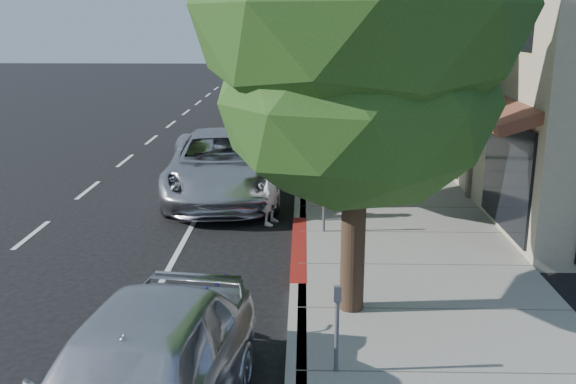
{
  "coord_description": "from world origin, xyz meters",
  "views": [
    {
      "loc": [
        0.09,
        -11.89,
        4.84
      ],
      "look_at": [
        -0.24,
        0.97,
        1.35
      ],
      "focal_mm": 40.0,
      "sensor_mm": 36.0,
      "label": 1
    }
  ],
  "objects_px": {
    "street_tree_5": "(318,29)",
    "cyclist": "(271,186)",
    "street_tree_3": "(324,10)",
    "street_tree_4": "(321,30)",
    "dark_suv_far": "(286,95)",
    "street_tree_1": "(338,28)",
    "street_tree_0": "(359,14)",
    "street_tree_2": "(329,21)",
    "silver_suv": "(222,165)",
    "pedestrian": "(385,127)",
    "dark_sedan": "(247,125)",
    "bicycle": "(183,309)",
    "white_pickup": "(291,110)",
    "near_car_a": "(136,383)"
  },
  "relations": [
    {
      "from": "dark_sedan",
      "to": "pedestrian",
      "type": "relative_size",
      "value": 2.43
    },
    {
      "from": "silver_suv",
      "to": "pedestrian",
      "type": "distance_m",
      "value": 7.79
    },
    {
      "from": "street_tree_0",
      "to": "street_tree_3",
      "type": "xyz_separation_m",
      "value": [
        0.0,
        18.0,
        0.27
      ]
    },
    {
      "from": "street_tree_4",
      "to": "street_tree_3",
      "type": "bearing_deg",
      "value": -90.0
    },
    {
      "from": "street_tree_3",
      "to": "cyclist",
      "type": "relative_size",
      "value": 4.46
    },
    {
      "from": "silver_suv",
      "to": "dark_sedan",
      "type": "xyz_separation_m",
      "value": [
        0.0,
        8.09,
        -0.19
      ]
    },
    {
      "from": "dark_sedan",
      "to": "pedestrian",
      "type": "bearing_deg",
      "value": -29.36
    },
    {
      "from": "street_tree_1",
      "to": "near_car_a",
      "type": "xyz_separation_m",
      "value": [
        -2.7,
        -9.5,
        -3.76
      ]
    },
    {
      "from": "street_tree_1",
      "to": "street_tree_2",
      "type": "bearing_deg",
      "value": 90.0
    },
    {
      "from": "street_tree_3",
      "to": "cyclist",
      "type": "distance_m",
      "value": 13.76
    },
    {
      "from": "street_tree_1",
      "to": "pedestrian",
      "type": "relative_size",
      "value": 4.33
    },
    {
      "from": "street_tree_1",
      "to": "street_tree_3",
      "type": "height_order",
      "value": "street_tree_3"
    },
    {
      "from": "street_tree_2",
      "to": "silver_suv",
      "type": "distance_m",
      "value": 6.69
    },
    {
      "from": "street_tree_2",
      "to": "bicycle",
      "type": "relative_size",
      "value": 3.74
    },
    {
      "from": "street_tree_0",
      "to": "cyclist",
      "type": "relative_size",
      "value": 4.2
    },
    {
      "from": "street_tree_3",
      "to": "white_pickup",
      "type": "relative_size",
      "value": 1.5
    },
    {
      "from": "street_tree_5",
      "to": "cyclist",
      "type": "relative_size",
      "value": 3.66
    },
    {
      "from": "street_tree_1",
      "to": "street_tree_5",
      "type": "distance_m",
      "value": 24.0
    },
    {
      "from": "pedestrian",
      "to": "street_tree_1",
      "type": "bearing_deg",
      "value": 76.7
    },
    {
      "from": "street_tree_4",
      "to": "dark_sedan",
      "type": "height_order",
      "value": "street_tree_4"
    },
    {
      "from": "pedestrian",
      "to": "street_tree_0",
      "type": "bearing_deg",
      "value": 83.89
    },
    {
      "from": "street_tree_1",
      "to": "pedestrian",
      "type": "height_order",
      "value": "street_tree_1"
    },
    {
      "from": "street_tree_2",
      "to": "bicycle",
      "type": "bearing_deg",
      "value": -101.58
    },
    {
      "from": "white_pickup",
      "to": "street_tree_2",
      "type": "bearing_deg",
      "value": -71.18
    },
    {
      "from": "street_tree_0",
      "to": "bicycle",
      "type": "relative_size",
      "value": 3.91
    },
    {
      "from": "street_tree_0",
      "to": "street_tree_2",
      "type": "distance_m",
      "value": 12.0
    },
    {
      "from": "street_tree_3",
      "to": "street_tree_5",
      "type": "xyz_separation_m",
      "value": [
        0.0,
        12.0,
        -0.97
      ]
    },
    {
      "from": "street_tree_0",
      "to": "near_car_a",
      "type": "distance_m",
      "value": 6.0
    },
    {
      "from": "street_tree_4",
      "to": "dark_suv_far",
      "type": "bearing_deg",
      "value": 170.76
    },
    {
      "from": "street_tree_3",
      "to": "street_tree_4",
      "type": "height_order",
      "value": "street_tree_3"
    },
    {
      "from": "street_tree_4",
      "to": "bicycle",
      "type": "distance_m",
      "value": 25.34
    },
    {
      "from": "street_tree_1",
      "to": "pedestrian",
      "type": "distance_m",
      "value": 8.38
    },
    {
      "from": "street_tree_4",
      "to": "street_tree_5",
      "type": "xyz_separation_m",
      "value": [
        0.0,
        6.0,
        -0.04
      ]
    },
    {
      "from": "cyclist",
      "to": "white_pickup",
      "type": "xyz_separation_m",
      "value": [
        0.2,
        14.06,
        -0.13
      ]
    },
    {
      "from": "pedestrian",
      "to": "dark_suv_far",
      "type": "bearing_deg",
      "value": -67.43
    },
    {
      "from": "street_tree_0",
      "to": "street_tree_3",
      "type": "relative_size",
      "value": 0.94
    },
    {
      "from": "street_tree_5",
      "to": "dark_suv_far",
      "type": "bearing_deg",
      "value": -107.46
    },
    {
      "from": "bicycle",
      "to": "dark_suv_far",
      "type": "xyz_separation_m",
      "value": [
        0.85,
        25.22,
        0.35
      ]
    },
    {
      "from": "street_tree_5",
      "to": "cyclist",
      "type": "xyz_separation_m",
      "value": [
        -1.6,
        -25.0,
        -3.25
      ]
    },
    {
      "from": "street_tree_1",
      "to": "street_tree_2",
      "type": "height_order",
      "value": "street_tree_1"
    },
    {
      "from": "street_tree_4",
      "to": "street_tree_0",
      "type": "bearing_deg",
      "value": -90.0
    },
    {
      "from": "street_tree_0",
      "to": "street_tree_1",
      "type": "height_order",
      "value": "street_tree_0"
    },
    {
      "from": "street_tree_5",
      "to": "pedestrian",
      "type": "distance_m",
      "value": 17.15
    },
    {
      "from": "near_car_a",
      "to": "white_pickup",
      "type": "bearing_deg",
      "value": 94.51
    },
    {
      "from": "street_tree_1",
      "to": "pedestrian",
      "type": "bearing_deg",
      "value": 73.72
    },
    {
      "from": "pedestrian",
      "to": "street_tree_4",
      "type": "bearing_deg",
      "value": -75.81
    },
    {
      "from": "bicycle",
      "to": "silver_suv",
      "type": "relative_size",
      "value": 0.32
    },
    {
      "from": "dark_sedan",
      "to": "pedestrian",
      "type": "xyz_separation_m",
      "value": [
        5.22,
        -2.31,
        0.33
      ]
    },
    {
      "from": "street_tree_5",
      "to": "silver_suv",
      "type": "distance_m",
      "value": 22.95
    },
    {
      "from": "silver_suv",
      "to": "white_pickup",
      "type": "bearing_deg",
      "value": 75.98
    }
  ]
}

